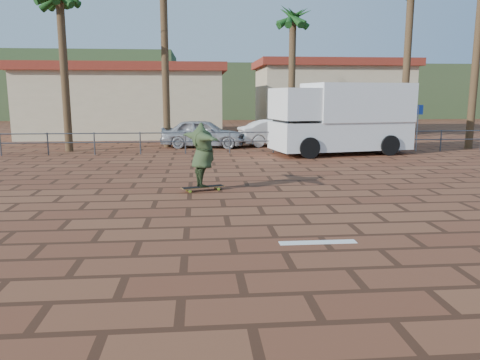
# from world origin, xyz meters

# --- Properties ---
(ground) EXTENTS (120.00, 120.00, 0.00)m
(ground) POSITION_xyz_m (0.00, 0.00, 0.00)
(ground) COLOR brown
(ground) RESTS_ON ground
(paint_stripe) EXTENTS (1.40, 0.22, 0.01)m
(paint_stripe) POSITION_xyz_m (0.70, -1.20, 0.00)
(paint_stripe) COLOR white
(paint_stripe) RESTS_ON ground
(guardrail) EXTENTS (24.06, 0.06, 1.00)m
(guardrail) POSITION_xyz_m (0.00, 12.00, 0.68)
(guardrail) COLOR #47494F
(guardrail) RESTS_ON ground
(palm_center) EXTENTS (2.40, 2.40, 7.75)m
(palm_center) POSITION_xyz_m (3.50, 15.50, 6.36)
(palm_center) COLOR brown
(palm_center) RESTS_ON ground
(building_west) EXTENTS (12.60, 7.60, 4.50)m
(building_west) POSITION_xyz_m (-6.00, 22.00, 2.28)
(building_west) COLOR beige
(building_west) RESTS_ON ground
(building_east) EXTENTS (10.60, 6.60, 5.00)m
(building_east) POSITION_xyz_m (8.00, 24.00, 2.54)
(building_east) COLOR beige
(building_east) RESTS_ON ground
(hill_front) EXTENTS (70.00, 18.00, 6.00)m
(hill_front) POSITION_xyz_m (0.00, 50.00, 3.00)
(hill_front) COLOR #384C28
(hill_front) RESTS_ON ground
(hill_back) EXTENTS (35.00, 14.00, 8.00)m
(hill_back) POSITION_xyz_m (-22.00, 56.00, 4.00)
(hill_back) COLOR #384C28
(hill_back) RESTS_ON ground
(longboard) EXTENTS (1.23, 0.65, 0.12)m
(longboard) POSITION_xyz_m (-1.31, 3.62, 0.10)
(longboard) COLOR olive
(longboard) RESTS_ON ground
(skateboarder) EXTENTS (1.40, 2.23, 1.77)m
(skateboarder) POSITION_xyz_m (-1.31, 3.62, 1.00)
(skateboarder) COLOR #2E3F22
(skateboarder) RESTS_ON longboard
(campervan) EXTENTS (6.40, 3.57, 3.13)m
(campervan) POSITION_xyz_m (5.00, 11.51, 1.65)
(campervan) COLOR white
(campervan) RESTS_ON ground
(car_silver) EXTENTS (4.43, 2.38, 1.43)m
(car_silver) POSITION_xyz_m (-1.17, 14.63, 0.72)
(car_silver) COLOR #A2A5A9
(car_silver) RESTS_ON ground
(car_white) EXTENTS (4.25, 2.07, 1.34)m
(car_white) POSITION_xyz_m (2.73, 15.11, 0.67)
(car_white) COLOR silver
(car_white) RESTS_ON ground
(street_sign) EXTENTS (0.44, 0.08, 2.16)m
(street_sign) POSITION_xyz_m (8.79, 12.00, 1.51)
(street_sign) COLOR gray
(street_sign) RESTS_ON ground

